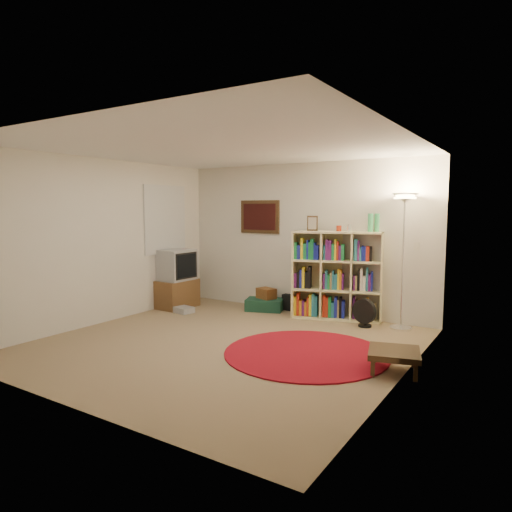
{
  "coord_description": "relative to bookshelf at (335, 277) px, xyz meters",
  "views": [
    {
      "loc": [
        3.41,
        -4.64,
        1.75
      ],
      "look_at": [
        0.1,
        0.6,
        1.1
      ],
      "focal_mm": 32.0,
      "sensor_mm": 36.0,
      "label": 1
    }
  ],
  "objects": [
    {
      "name": "dvd_box",
      "position": [
        -2.3,
        -0.99,
        -0.63
      ],
      "size": [
        0.33,
        0.29,
        0.1
      ],
      "rotation": [
        0.0,
        0.0,
        -0.18
      ],
      "color": "#A2A3A7",
      "rests_on": "ground"
    },
    {
      "name": "duffel_bag",
      "position": [
        -0.8,
        0.22,
        -0.54
      ],
      "size": [
        0.44,
        0.39,
        0.27
      ],
      "rotation": [
        0.0,
        0.0,
        -0.15
      ],
      "color": "black",
      "rests_on": "ground"
    },
    {
      "name": "red_rug",
      "position": [
        0.4,
        -1.86,
        -0.67
      ],
      "size": [
        1.98,
        1.98,
        0.02
      ],
      "color": "maroon",
      "rests_on": "ground"
    },
    {
      "name": "room",
      "position": [
        -0.72,
        -2.01,
        0.59
      ],
      "size": [
        4.54,
        4.54,
        2.54
      ],
      "color": "#886F4F",
      "rests_on": "ground"
    },
    {
      "name": "wicker_basket",
      "position": [
        -1.24,
        -0.06,
        -0.39
      ],
      "size": [
        0.37,
        0.32,
        0.18
      ],
      "rotation": [
        0.0,
        0.0,
        -0.35
      ],
      "color": "brown",
      "rests_on": "suitcase"
    },
    {
      "name": "bookshelf",
      "position": [
        0.0,
        0.0,
        0.0
      ],
      "size": [
        1.45,
        0.79,
        1.67
      ],
      "rotation": [
        0.0,
        0.0,
        0.3
      ],
      "color": "#FFEFAA",
      "rests_on": "ground"
    },
    {
      "name": "paper_towel",
      "position": [
        -0.33,
        0.13,
        -0.55
      ],
      "size": [
        0.14,
        0.14,
        0.25
      ],
      "rotation": [
        0.0,
        0.0,
        -0.11
      ],
      "color": "white",
      "rests_on": "ground"
    },
    {
      "name": "side_table",
      "position": [
        1.47,
        -1.91,
        -0.47
      ],
      "size": [
        0.65,
        0.65,
        0.24
      ],
      "rotation": [
        0.0,
        0.0,
        0.27
      ],
      "color": "#352212",
      "rests_on": "ground"
    },
    {
      "name": "tv_stand",
      "position": [
        -2.69,
        -0.73,
        -0.18
      ],
      "size": [
        0.53,
        0.73,
        1.03
      ],
      "rotation": [
        0.0,
        0.0,
        -0.04
      ],
      "color": "brown",
      "rests_on": "ground"
    },
    {
      "name": "suitcase",
      "position": [
        -1.25,
        -0.11,
        -0.57
      ],
      "size": [
        0.71,
        0.58,
        0.2
      ],
      "rotation": [
        0.0,
        0.0,
        0.34
      ],
      "color": "#14392A",
      "rests_on": "ground"
    },
    {
      "name": "floor_lamp",
      "position": [
        1.07,
        -0.1,
        0.96
      ],
      "size": [
        0.42,
        0.42,
        1.96
      ],
      "rotation": [
        0.0,
        0.0,
        0.13
      ],
      "color": "white",
      "rests_on": "ground"
    },
    {
      "name": "floor_fan",
      "position": [
        0.58,
        -0.27,
        -0.46
      ],
      "size": [
        0.38,
        0.24,
        0.42
      ],
      "rotation": [
        0.0,
        0.0,
        -0.25
      ],
      "color": "black",
      "rests_on": "ground"
    }
  ]
}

